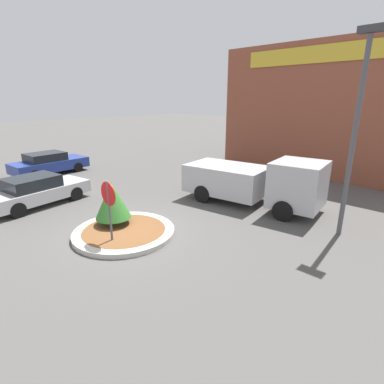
{
  "coord_description": "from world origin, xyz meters",
  "views": [
    {
      "loc": [
        8.31,
        -5.32,
        4.57
      ],
      "look_at": [
        0.9,
        2.5,
        1.18
      ],
      "focal_mm": 28.0,
      "sensor_mm": 36.0,
      "label": 1
    }
  ],
  "objects_px": {
    "utility_truck": "(254,181)",
    "parked_sedan_blue": "(49,163)",
    "parked_sedan_silver": "(37,190)",
    "stop_sign": "(109,201)",
    "light_pole": "(356,122)"
  },
  "relations": [
    {
      "from": "utility_truck",
      "to": "parked_sedan_blue",
      "type": "bearing_deg",
      "value": -170.54
    },
    {
      "from": "stop_sign",
      "to": "parked_sedan_blue",
      "type": "relative_size",
      "value": 0.48
    },
    {
      "from": "parked_sedan_silver",
      "to": "light_pole",
      "type": "height_order",
      "value": "light_pole"
    },
    {
      "from": "parked_sedan_silver",
      "to": "parked_sedan_blue",
      "type": "distance_m",
      "value": 6.12
    },
    {
      "from": "utility_truck",
      "to": "parked_sedan_silver",
      "type": "relative_size",
      "value": 1.4
    },
    {
      "from": "utility_truck",
      "to": "stop_sign",
      "type": "bearing_deg",
      "value": -108.85
    },
    {
      "from": "parked_sedan_blue",
      "to": "light_pole",
      "type": "xyz_separation_m",
      "value": [
        16.26,
        3.36,
        3.16
      ]
    },
    {
      "from": "stop_sign",
      "to": "utility_truck",
      "type": "distance_m",
      "value": 6.57
    },
    {
      "from": "stop_sign",
      "to": "utility_truck",
      "type": "xyz_separation_m",
      "value": [
        1.25,
        6.44,
        -0.41
      ]
    },
    {
      "from": "utility_truck",
      "to": "light_pole",
      "type": "distance_m",
      "value": 4.75
    },
    {
      "from": "stop_sign",
      "to": "parked_sedan_blue",
      "type": "distance_m",
      "value": 11.49
    },
    {
      "from": "utility_truck",
      "to": "parked_sedan_blue",
      "type": "height_order",
      "value": "utility_truck"
    },
    {
      "from": "utility_truck",
      "to": "parked_sedan_silver",
      "type": "distance_m",
      "value": 9.61
    },
    {
      "from": "parked_sedan_blue",
      "to": "utility_truck",
      "type": "bearing_deg",
      "value": -76.49
    },
    {
      "from": "parked_sedan_silver",
      "to": "utility_truck",
      "type": "bearing_deg",
      "value": -54.89
    }
  ]
}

